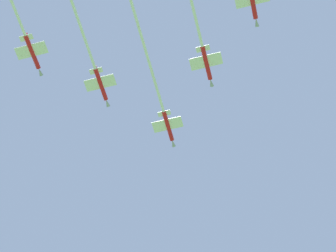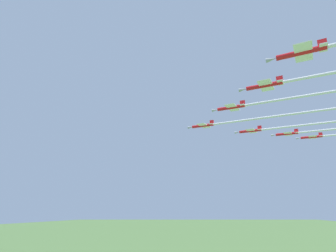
% 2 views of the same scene
% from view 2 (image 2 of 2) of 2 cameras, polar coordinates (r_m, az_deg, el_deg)
% --- Properties ---
extents(jet_lead, '(71.19, 37.27, 2.32)m').
position_cam_2_polar(jet_lead, '(97.26, 22.25, 1.95)').
color(jet_lead, red).
extents(jet_port_inner, '(72.44, 37.90, 2.32)m').
position_cam_2_polar(jet_port_inner, '(84.08, 31.80, 6.35)').
color(jet_port_inner, red).
extents(jet_starboard_inner, '(68.09, 35.70, 2.32)m').
position_cam_2_polar(jet_starboard_inner, '(109.75, 30.42, 0.50)').
color(jet_starboard_inner, red).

